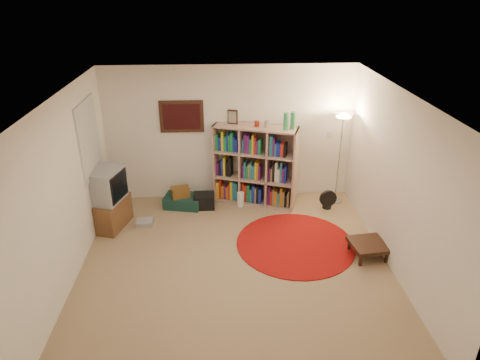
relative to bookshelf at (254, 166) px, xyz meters
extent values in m
cube|color=#9A7D5A|center=(-0.43, -1.96, -0.73)|extent=(4.50, 4.50, 0.02)
cube|color=white|center=(-0.43, -1.96, 1.79)|extent=(4.50, 4.50, 0.02)
cube|color=white|center=(-0.43, 0.30, 0.53)|extent=(4.50, 0.02, 2.50)
cube|color=white|center=(-0.43, -4.22, 0.53)|extent=(4.50, 0.02, 2.50)
cube|color=white|center=(-2.69, -1.96, 0.53)|extent=(0.02, 4.50, 2.50)
cube|color=white|center=(1.83, -1.96, 0.53)|extent=(0.02, 4.50, 2.50)
cube|color=black|center=(-1.28, 0.27, 0.88)|extent=(0.78, 0.04, 0.58)
cube|color=#3F0C0F|center=(-1.28, 0.25, 0.88)|extent=(0.66, 0.01, 0.46)
cube|color=white|center=(-2.66, -0.66, 0.83)|extent=(0.03, 1.00, 1.20)
cube|color=beige|center=(1.42, 0.27, 0.48)|extent=(0.08, 0.01, 0.12)
cube|color=tan|center=(0.02, -0.02, -0.70)|extent=(1.55, 0.89, 0.03)
cube|color=tan|center=(0.02, -0.02, 0.75)|extent=(1.55, 0.89, 0.03)
cube|color=tan|center=(-0.67, 0.22, 0.02)|extent=(0.17, 0.41, 1.49)
cube|color=tan|center=(0.71, -0.25, 0.02)|extent=(0.17, 0.41, 1.49)
cube|color=tan|center=(0.08, 0.18, 0.02)|extent=(1.41, 0.51, 1.49)
cube|color=tan|center=(-0.22, 0.07, 0.02)|extent=(0.16, 0.39, 1.42)
cube|color=tan|center=(0.25, -0.10, 0.02)|extent=(0.16, 0.39, 1.42)
cube|color=tan|center=(0.02, -0.02, -0.22)|extent=(1.48, 0.85, 0.03)
cube|color=tan|center=(0.02, -0.02, 0.27)|extent=(1.48, 0.85, 0.03)
cube|color=yellow|center=(-0.65, 0.17, -0.52)|extent=(0.10, 0.18, 0.32)
cube|color=#AF2819|center=(-0.60, 0.15, -0.49)|extent=(0.09, 0.17, 0.38)
cube|color=orange|center=(-0.56, 0.14, -0.55)|extent=(0.10, 0.17, 0.26)
cube|color=#521964|center=(-0.52, 0.12, -0.55)|extent=(0.09, 0.17, 0.26)
cube|color=orange|center=(-0.48, 0.11, -0.56)|extent=(0.09, 0.17, 0.24)
cube|color=#AF2819|center=(-0.44, 0.10, -0.53)|extent=(0.09, 0.17, 0.32)
cube|color=yellow|center=(-0.40, 0.08, -0.50)|extent=(0.09, 0.17, 0.37)
cube|color=teal|center=(-0.36, 0.07, -0.49)|extent=(0.10, 0.18, 0.38)
cube|color=teal|center=(-0.31, 0.05, -0.51)|extent=(0.10, 0.18, 0.35)
cube|color=#521964|center=(-0.65, 0.17, -0.08)|extent=(0.10, 0.18, 0.24)
cube|color=black|center=(-0.60, 0.15, -0.07)|extent=(0.10, 0.17, 0.26)
cube|color=#192596|center=(-0.56, 0.14, -0.05)|extent=(0.09, 0.17, 0.31)
cube|color=yellow|center=(-0.52, 0.12, -0.03)|extent=(0.10, 0.17, 0.36)
cube|color=black|center=(-0.47, 0.11, -0.07)|extent=(0.10, 0.18, 0.27)
cube|color=black|center=(-0.42, 0.09, -0.02)|extent=(0.10, 0.18, 0.37)
cube|color=#197D3C|center=(-0.65, 0.17, 0.42)|extent=(0.10, 0.18, 0.30)
cube|color=#192596|center=(-0.60, 0.15, 0.40)|extent=(0.11, 0.18, 0.24)
cube|color=yellow|center=(-0.55, 0.13, 0.46)|extent=(0.10, 0.18, 0.37)
cube|color=#197D3C|center=(-0.50, 0.12, 0.42)|extent=(0.10, 0.18, 0.28)
cube|color=#192596|center=(-0.46, 0.10, 0.45)|extent=(0.08, 0.17, 0.34)
cube|color=#197D3C|center=(-0.43, 0.09, 0.43)|extent=(0.08, 0.17, 0.31)
cube|color=#197D3C|center=(-0.38, 0.08, 0.46)|extent=(0.10, 0.18, 0.36)
cube|color=#192596|center=(-0.34, 0.06, 0.42)|extent=(0.08, 0.17, 0.29)
cube|color=#192596|center=(-0.31, 0.05, 0.40)|extent=(0.10, 0.18, 0.25)
cube|color=#AF2819|center=(-0.18, 0.01, -0.50)|extent=(0.10, 0.17, 0.36)
cube|color=#AF2819|center=(-0.14, -0.01, -0.52)|extent=(0.10, 0.17, 0.33)
cube|color=#197D3C|center=(-0.09, -0.02, -0.51)|extent=(0.10, 0.18, 0.34)
cube|color=teal|center=(-0.04, -0.04, -0.56)|extent=(0.10, 0.17, 0.26)
cube|color=#192596|center=(0.00, -0.06, -0.51)|extent=(0.10, 0.18, 0.34)
cube|color=olive|center=(0.04, -0.07, -0.53)|extent=(0.08, 0.17, 0.30)
cube|color=black|center=(0.08, -0.08, -0.51)|extent=(0.09, 0.17, 0.34)
cube|color=#192596|center=(0.12, -0.10, -0.54)|extent=(0.10, 0.18, 0.29)
cube|color=#521964|center=(-0.19, 0.01, -0.08)|extent=(0.08, 0.17, 0.25)
cube|color=teal|center=(-0.15, 0.00, -0.05)|extent=(0.09, 0.17, 0.31)
cube|color=#197D3C|center=(-0.11, -0.02, -0.08)|extent=(0.09, 0.17, 0.24)
cube|color=olive|center=(-0.08, -0.03, -0.06)|extent=(0.09, 0.17, 0.28)
cube|color=teal|center=(-0.05, -0.04, -0.05)|extent=(0.08, 0.17, 0.31)
cube|color=teal|center=(0.00, -0.05, -0.08)|extent=(0.11, 0.18, 0.25)
cube|color=yellow|center=(0.04, -0.07, -0.04)|extent=(0.08, 0.17, 0.34)
cube|color=orange|center=(0.07, -0.08, -0.04)|extent=(0.09, 0.17, 0.33)
cube|color=#521964|center=(0.11, -0.09, -0.07)|extent=(0.08, 0.17, 0.27)
cube|color=teal|center=(-0.19, 0.01, 0.41)|extent=(0.08, 0.17, 0.26)
cube|color=#521964|center=(-0.15, 0.00, 0.45)|extent=(0.10, 0.18, 0.35)
cube|color=#521964|center=(-0.10, -0.02, 0.44)|extent=(0.10, 0.18, 0.34)
cube|color=#197D3C|center=(-0.05, -0.04, 0.42)|extent=(0.09, 0.17, 0.28)
cube|color=yellow|center=(-0.02, -0.05, 0.46)|extent=(0.08, 0.17, 0.36)
cube|color=#AF2819|center=(0.02, -0.06, 0.44)|extent=(0.09, 0.17, 0.32)
cube|color=#521964|center=(0.05, -0.07, 0.41)|extent=(0.09, 0.17, 0.26)
cube|color=#197D3C|center=(0.10, -0.09, 0.42)|extent=(0.10, 0.18, 0.28)
cube|color=#521964|center=(0.29, -0.15, -0.50)|extent=(0.09, 0.17, 0.36)
cube|color=#AF2819|center=(0.33, -0.17, -0.54)|extent=(0.09, 0.17, 0.28)
cube|color=olive|center=(0.36, -0.18, -0.52)|extent=(0.08, 0.17, 0.32)
cube|color=orange|center=(0.40, -0.19, -0.54)|extent=(0.10, 0.18, 0.29)
cube|color=teal|center=(0.45, -0.21, -0.56)|extent=(0.10, 0.18, 0.25)
cube|color=orange|center=(0.49, -0.22, -0.51)|extent=(0.09, 0.17, 0.35)
cube|color=olive|center=(0.54, -0.24, -0.53)|extent=(0.09, 0.17, 0.30)
cube|color=black|center=(0.58, -0.25, -0.57)|extent=(0.09, 0.17, 0.24)
cube|color=olive|center=(0.62, -0.27, -0.55)|extent=(0.09, 0.17, 0.27)
cube|color=#521964|center=(0.28, -0.15, -0.08)|extent=(0.09, 0.17, 0.24)
cube|color=olive|center=(0.32, -0.16, -0.08)|extent=(0.08, 0.17, 0.25)
cube|color=black|center=(0.35, -0.18, -0.03)|extent=(0.09, 0.17, 0.34)
cube|color=silver|center=(0.39, -0.19, -0.02)|extent=(0.09, 0.17, 0.37)
cube|color=silver|center=(0.43, -0.20, -0.08)|extent=(0.10, 0.18, 0.24)
cube|color=teal|center=(0.48, -0.22, -0.01)|extent=(0.09, 0.17, 0.38)
cube|color=#521964|center=(0.51, -0.23, -0.07)|extent=(0.09, 0.17, 0.28)
cube|color=#192596|center=(0.55, -0.24, -0.05)|extent=(0.09, 0.17, 0.32)
cube|color=teal|center=(0.29, -0.16, 0.46)|extent=(0.10, 0.18, 0.37)
cube|color=#521964|center=(0.34, -0.17, 0.45)|extent=(0.08, 0.17, 0.34)
cube|color=teal|center=(0.37, -0.18, 0.40)|extent=(0.08, 0.17, 0.24)
cube|color=#192596|center=(0.40, -0.19, 0.41)|extent=(0.08, 0.17, 0.26)
cube|color=#192596|center=(0.43, -0.20, 0.40)|extent=(0.08, 0.17, 0.25)
cube|color=#AF2819|center=(0.48, -0.22, 0.40)|extent=(0.11, 0.18, 0.25)
cube|color=black|center=(0.52, -0.24, 0.40)|extent=(0.09, 0.17, 0.25)
cube|color=black|center=(-0.38, 0.14, 0.90)|extent=(0.18, 0.08, 0.26)
cube|color=gray|center=(-0.38, 0.13, 0.90)|extent=(0.13, 0.06, 0.20)
cylinder|color=#A3220F|center=(0.04, -0.02, 0.82)|extent=(0.11, 0.11, 0.10)
cylinder|color=#B9BABE|center=(0.20, -0.08, 0.83)|extent=(0.09, 0.09, 0.12)
cylinder|color=#3DA05D|center=(0.51, -0.23, 0.92)|extent=(0.11, 0.11, 0.30)
cylinder|color=#3DA05D|center=(0.63, -0.19, 0.92)|extent=(0.11, 0.11, 0.30)
cylinder|color=#B9BABE|center=(1.54, -0.06, -0.71)|extent=(0.30, 0.30, 0.03)
cylinder|color=#B9BABE|center=(1.54, -0.06, 0.10)|extent=(0.03, 0.03, 1.59)
cone|color=#B9BABE|center=(1.54, -0.06, 0.93)|extent=(0.36, 0.36, 0.13)
cylinder|color=#FFD88C|center=(1.54, -0.06, 0.93)|extent=(0.29, 0.29, 0.02)
cylinder|color=black|center=(1.33, -0.32, -0.71)|extent=(0.19, 0.19, 0.03)
cylinder|color=black|center=(1.33, -0.32, -0.63)|extent=(0.04, 0.04, 0.13)
cylinder|color=black|center=(1.33, -0.34, -0.52)|extent=(0.32, 0.11, 0.31)
cube|color=brown|center=(-2.50, -0.74, -0.47)|extent=(0.68, 0.83, 0.50)
cube|color=#9F9FA3|center=(-2.50, -0.74, 0.05)|extent=(0.64, 0.71, 0.55)
cube|color=black|center=(-2.26, -0.81, 0.05)|extent=(0.16, 0.50, 0.46)
cube|color=black|center=(-2.25, -0.81, 0.05)|extent=(0.14, 0.44, 0.40)
cube|color=#9F9FA3|center=(-1.93, -0.74, -0.68)|extent=(0.27, 0.23, 0.09)
cube|color=#13342F|center=(-1.31, -0.11, -0.61)|extent=(0.73, 0.55, 0.21)
cube|color=brown|center=(-1.35, -0.13, -0.42)|extent=(0.37, 0.31, 0.18)
cube|color=black|center=(-0.92, -0.17, -0.59)|extent=(0.38, 0.32, 0.26)
cylinder|color=white|center=(-0.25, -0.16, -0.58)|extent=(0.14, 0.14, 0.27)
cylinder|color=maroon|center=(0.55, -1.46, -0.71)|extent=(1.87, 1.87, 0.02)
cube|color=black|center=(1.57, -1.84, -0.52)|extent=(0.57, 0.57, 0.06)
cube|color=black|center=(1.40, -2.07, -0.63)|extent=(0.05, 0.05, 0.18)
cube|color=black|center=(1.80, -2.02, -0.63)|extent=(0.05, 0.05, 0.18)
cube|color=black|center=(1.35, -1.67, -0.63)|extent=(0.05, 0.05, 0.18)
cube|color=black|center=(1.75, -1.61, -0.63)|extent=(0.05, 0.05, 0.18)
camera|label=1|loc=(-0.64, -7.11, 3.10)|focal=32.00mm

